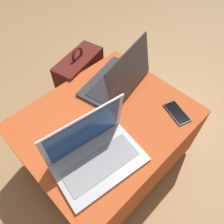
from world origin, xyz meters
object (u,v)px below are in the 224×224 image
object	(u,v)px
laptop_near	(95,153)
cell_phone	(177,113)
laptop_far	(119,79)
backpack	(81,85)

from	to	relation	value
laptop_near	cell_phone	world-z (taller)	laptop_near
laptop_near	laptop_far	distance (m)	0.45
cell_phone	backpack	xyz separation A→B (m)	(-0.10, 0.68, -0.22)
backpack	cell_phone	bearing A→B (deg)	84.19
laptop_far	backpack	world-z (taller)	laptop_far
laptop_near	backpack	distance (m)	0.73
laptop_far	backpack	bearing A→B (deg)	-98.16
laptop_near	backpack	size ratio (longest dim) A/B	0.75
laptop_far	cell_phone	xyz separation A→B (m)	(0.07, -0.34, -0.05)
laptop_near	laptop_far	bearing A→B (deg)	39.85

